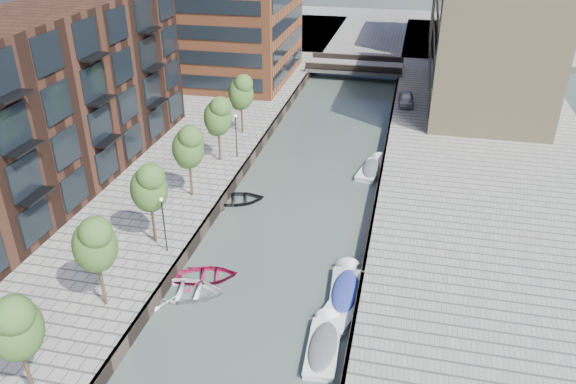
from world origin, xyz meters
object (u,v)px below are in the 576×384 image
(tree_1, at_px, (14,325))
(tree_5, at_px, (218,115))
(tree_4, at_px, (188,146))
(tree_6, at_px, (241,91))
(motorboat_2, at_px, (349,301))
(car, at_px, (406,99))
(tree_2, at_px, (94,242))
(motorboat_4, at_px, (373,168))
(sloop_3, at_px, (185,295))
(motorboat_1, at_px, (324,343))
(sloop_4, at_px, (237,202))
(bridge, at_px, (355,66))
(sloop_2, at_px, (207,278))
(motorboat_3, at_px, (346,289))
(tree_3, at_px, (149,186))

(tree_1, xyz_separation_m, tree_5, (0.00, 28.00, 0.00))
(tree_4, bearing_deg, tree_6, 90.00)
(motorboat_2, xyz_separation_m, car, (1.99, 35.90, 1.61))
(tree_2, distance_m, motorboat_4, 28.02)
(tree_2, relative_size, motorboat_2, 1.03)
(tree_1, bearing_deg, tree_4, 90.00)
(tree_4, height_order, motorboat_2, tree_4)
(sloop_3, bearing_deg, motorboat_1, -114.19)
(tree_5, xyz_separation_m, motorboat_2, (14.01, -16.52, -5.20))
(tree_5, bearing_deg, tree_2, -90.00)
(tree_4, xyz_separation_m, tree_5, (0.00, 7.00, 0.00))
(tree_4, distance_m, sloop_4, 6.42)
(bridge, distance_m, tree_5, 34.30)
(tree_1, distance_m, motorboat_1, 15.88)
(tree_2, xyz_separation_m, sloop_2, (4.46, 4.90, -5.31))
(tree_6, height_order, sloop_4, tree_6)
(sloop_4, height_order, motorboat_2, motorboat_2)
(motorboat_3, bearing_deg, bridge, 96.10)
(sloop_3, bearing_deg, tree_1, 150.26)
(tree_3, height_order, tree_5, same)
(sloop_4, xyz_separation_m, motorboat_4, (10.40, 8.45, 0.21))
(tree_2, xyz_separation_m, car, (16.00, 40.37, -3.59))
(sloop_2, relative_size, sloop_4, 0.93)
(tree_3, height_order, car, tree_3)
(tree_3, distance_m, tree_6, 21.00)
(bridge, distance_m, sloop_4, 38.92)
(tree_3, distance_m, sloop_2, 7.25)
(tree_6, xyz_separation_m, sloop_2, (4.46, -23.10, -5.31))
(tree_2, bearing_deg, tree_4, 90.00)
(sloop_3, bearing_deg, car, -27.25)
(sloop_4, bearing_deg, motorboat_4, -70.55)
(motorboat_2, distance_m, motorboat_4, 19.43)
(tree_2, relative_size, motorboat_4, 1.12)
(tree_6, height_order, motorboat_2, tree_6)
(tree_2, relative_size, tree_3, 1.00)
(bridge, bearing_deg, car, -61.17)
(tree_3, bearing_deg, bridge, 79.75)
(bridge, xyz_separation_m, tree_3, (-8.50, -47.00, 3.92))
(sloop_2, bearing_deg, motorboat_2, -111.12)
(tree_1, xyz_separation_m, motorboat_4, (13.71, 30.90, -5.10))
(tree_6, distance_m, motorboat_4, 15.20)
(tree_5, bearing_deg, motorboat_1, -57.56)
(tree_4, height_order, car, tree_4)
(motorboat_2, height_order, car, car)
(sloop_4, height_order, motorboat_3, motorboat_3)
(tree_3, distance_m, motorboat_3, 14.67)
(sloop_2, xyz_separation_m, motorboat_4, (9.25, 19.00, 0.21))
(sloop_4, distance_m, motorboat_2, 15.33)
(motorboat_3, distance_m, car, 34.94)
(sloop_2, bearing_deg, tree_4, 7.57)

